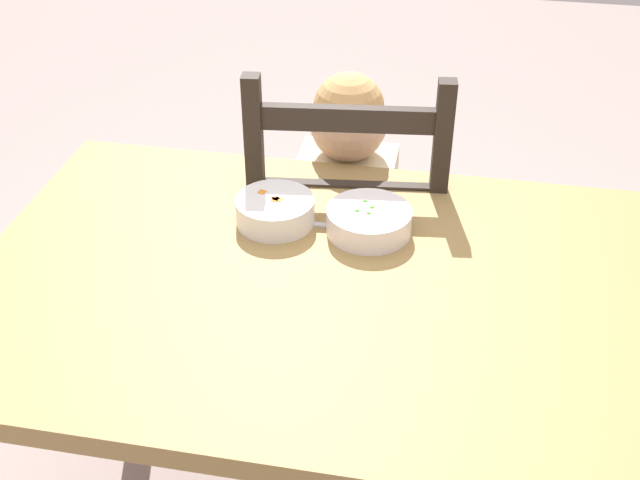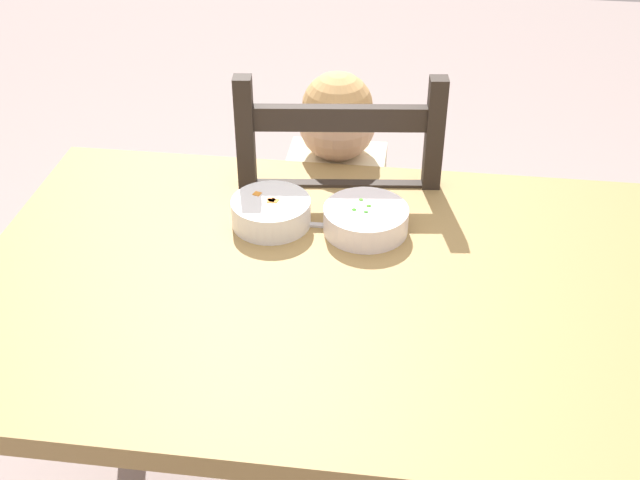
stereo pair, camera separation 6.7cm
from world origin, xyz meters
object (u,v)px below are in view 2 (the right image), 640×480
object	(u,v)px
dining_chair	(337,263)
child_figure	(335,208)
dining_table	(327,330)
spoon	(293,223)
bowl_of_peas	(366,219)
bowl_of_carrots	(271,211)

from	to	relation	value
dining_chair	child_figure	xyz separation A→B (m)	(-0.01, -0.00, 0.16)
dining_table	spoon	size ratio (longest dim) A/B	9.24
spoon	dining_chair	bearing A→B (deg)	79.23
dining_table	bowl_of_peas	world-z (taller)	bowl_of_peas
child_figure	bowl_of_carrots	distance (m)	0.35
dining_table	dining_chair	distance (m)	0.50
child_figure	bowl_of_carrots	xyz separation A→B (m)	(-0.09, -0.29, 0.17)
child_figure	bowl_of_peas	size ratio (longest dim) A/B	5.80
bowl_of_peas	spoon	size ratio (longest dim) A/B	1.18
dining_table	bowl_of_peas	size ratio (longest dim) A/B	7.82
dining_chair	spoon	distance (m)	0.43
bowl_of_peas	bowl_of_carrots	world-z (taller)	bowl_of_carrots
bowl_of_carrots	spoon	xyz separation A→B (m)	(0.04, 0.00, -0.02)
dining_table	child_figure	bearing A→B (deg)	94.70
dining_table	bowl_of_peas	bearing A→B (deg)	72.09
bowl_of_peas	bowl_of_carrots	bearing A→B (deg)	180.00
dining_table	bowl_of_carrots	size ratio (longest dim) A/B	8.30
dining_chair	bowl_of_carrots	size ratio (longest dim) A/B	6.55
dining_table	spoon	xyz separation A→B (m)	(-0.09, 0.17, 0.12)
dining_chair	bowl_of_carrots	distance (m)	0.45
dining_chair	child_figure	distance (m)	0.16
dining_chair	bowl_of_carrots	world-z (taller)	dining_chair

